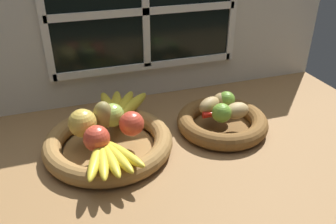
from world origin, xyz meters
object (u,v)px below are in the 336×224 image
(fruit_bowl_right, at_px, (222,122))
(potato_back, at_px, (223,101))
(apple_golden_left, at_px, (83,123))
(apple_red_front, at_px, (97,138))
(lime_far, at_px, (226,100))
(apple_green_back, at_px, (112,115))
(apple_red_right, at_px, (132,124))
(banana_bunch_back, at_px, (120,106))
(lime_near, at_px, (222,113))
(potato_small, at_px, (237,111))
(chili_pepper, at_px, (224,113))
(fruit_bowl_left, at_px, (109,143))
(pear_brown, at_px, (103,115))
(banana_bunch_front, at_px, (109,157))
(potato_oblong, at_px, (210,105))

(fruit_bowl_right, height_order, potato_back, potato_back)
(apple_golden_left, height_order, apple_red_front, apple_golden_left)
(lime_far, bearing_deg, apple_red_front, -166.66)
(apple_green_back, height_order, apple_red_right, apple_red_right)
(banana_bunch_back, relative_size, potato_back, 3.27)
(lime_near, distance_m, lime_far, 0.09)
(potato_small, xyz_separation_m, lime_far, (-0.00, 0.07, 0.00))
(apple_red_front, height_order, potato_back, apple_red_front)
(potato_small, height_order, chili_pepper, potato_small)
(fruit_bowl_right, height_order, lime_near, lime_near)
(banana_bunch_back, bearing_deg, fruit_bowl_left, -116.61)
(lime_far, relative_size, chili_pepper, 0.41)
(potato_small, bearing_deg, pear_brown, 170.04)
(apple_red_right, distance_m, banana_bunch_front, 0.13)
(lime_near, bearing_deg, chili_pepper, 47.81)
(lime_near, bearing_deg, apple_golden_left, 172.48)
(banana_bunch_back, xyz_separation_m, potato_back, (0.31, -0.08, 0.01))
(apple_red_front, xyz_separation_m, lime_near, (0.37, 0.03, -0.01))
(apple_red_right, distance_m, banana_bunch_back, 0.14)
(fruit_bowl_left, height_order, potato_oblong, potato_oblong)
(pear_brown, xyz_separation_m, potato_small, (0.38, -0.07, -0.02))
(apple_green_back, bearing_deg, banana_bunch_front, -103.64)
(apple_green_back, relative_size, apple_red_right, 0.98)
(fruit_bowl_right, relative_size, potato_oblong, 3.39)
(apple_red_front, height_order, chili_pepper, apple_red_front)
(pear_brown, relative_size, potato_back, 1.32)
(potato_back, xyz_separation_m, lime_far, (0.01, -0.00, 0.00))
(apple_golden_left, distance_m, apple_red_front, 0.08)
(apple_red_right, bearing_deg, banana_bunch_back, 91.41)
(chili_pepper, bearing_deg, lime_near, -124.46)
(banana_bunch_back, relative_size, potato_small, 2.66)
(lime_near, bearing_deg, potato_small, 6.67)
(fruit_bowl_left, height_order, fruit_bowl_right, same)
(banana_bunch_front, bearing_deg, apple_red_front, 108.80)
(banana_bunch_back, distance_m, potato_oblong, 0.28)
(banana_bunch_back, xyz_separation_m, chili_pepper, (0.29, -0.13, -0.01))
(fruit_bowl_left, bearing_deg, pear_brown, 93.03)
(fruit_bowl_left, distance_m, apple_green_back, 0.08)
(apple_red_right, relative_size, banana_bunch_back, 0.34)
(apple_golden_left, height_order, pear_brown, pear_brown)
(apple_red_front, bearing_deg, banana_bunch_back, 62.18)
(apple_golden_left, bearing_deg, potato_back, 3.31)
(apple_green_back, relative_size, potato_back, 1.08)
(apple_green_back, height_order, potato_oblong, apple_green_back)
(fruit_bowl_right, distance_m, apple_green_back, 0.34)
(fruit_bowl_right, relative_size, lime_near, 4.87)
(lime_near, bearing_deg, banana_bunch_back, 149.53)
(apple_golden_left, xyz_separation_m, banana_bunch_back, (0.12, 0.11, -0.02))
(apple_red_front, distance_m, chili_pepper, 0.39)
(pear_brown, distance_m, potato_back, 0.37)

